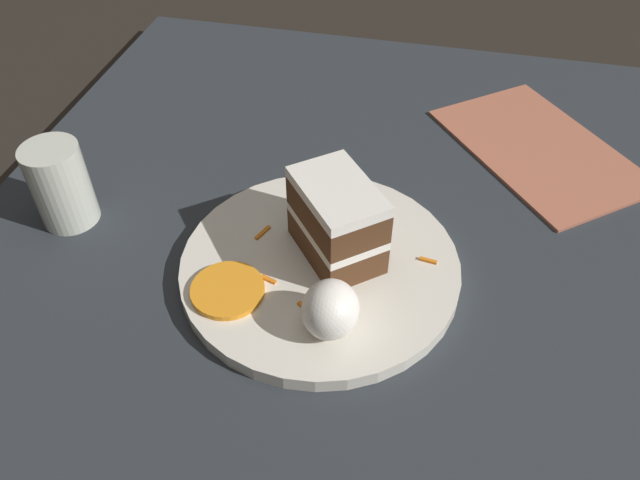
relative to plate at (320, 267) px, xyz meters
The scene contains 9 objects.
ground_plane 0.06m from the plate, 160.92° to the left, with size 6.00×6.00×0.00m, color black.
dining_table 0.05m from the plate, 160.92° to the left, with size 1.00×0.87×0.04m, color #282D33.
plate is the anchor object (origin of this frame).
cake_slice 0.06m from the plate, 137.70° to the left, with size 0.12×0.12×0.09m.
cream_dollop 0.10m from the plate, 19.14° to the left, with size 0.06×0.05×0.05m, color white.
orange_garnish 0.10m from the plate, 52.29° to the right, with size 0.08×0.08×0.01m, color orange.
carrot_shreds_scatter 0.02m from the plate, behind, with size 0.19×0.20×0.00m.
drinking_glass 0.31m from the plate, 93.68° to the right, with size 0.06×0.06×0.10m.
menu_card 0.37m from the plate, 140.03° to the left, with size 0.17×0.27×0.00m, color #B2664C.
Camera 1 is at (0.48, 0.09, 0.53)m, focal length 35.00 mm.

